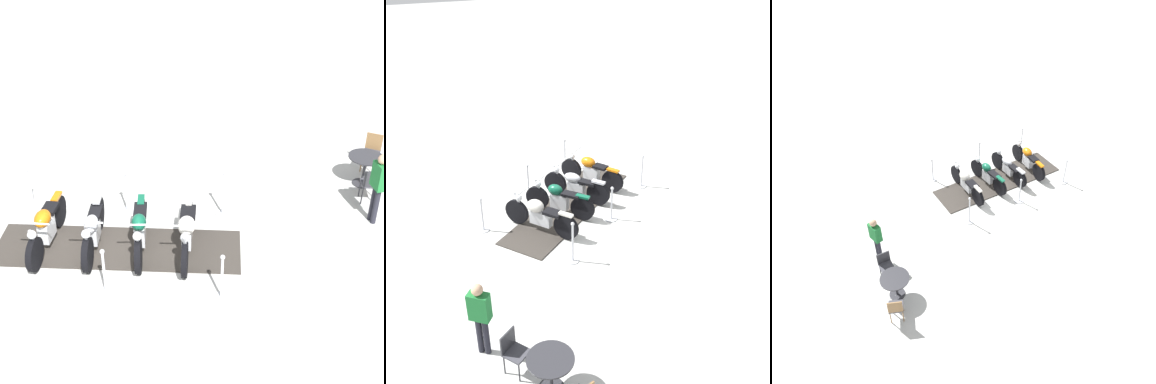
# 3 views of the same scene
# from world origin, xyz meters

# --- Properties ---
(ground_plane) EXTENTS (80.00, 80.00, 0.00)m
(ground_plane) POSITION_xyz_m (0.00, 0.00, 0.00)
(ground_plane) COLOR silver
(display_platform) EXTENTS (4.35, 4.81, 0.03)m
(display_platform) POSITION_xyz_m (0.00, 0.00, 0.02)
(display_platform) COLOR #38332D
(display_platform) RESTS_ON ground_plane
(motorcycle_copper) EXTENTS (1.85, 1.39, 1.01)m
(motorcycle_copper) POSITION_xyz_m (-0.95, 1.09, 0.51)
(motorcycle_copper) COLOR black
(motorcycle_copper) RESTS_ON display_platform
(motorcycle_chrome) EXTENTS (1.67, 1.50, 1.02)m
(motorcycle_chrome) POSITION_xyz_m (-0.33, 0.35, 0.48)
(motorcycle_chrome) COLOR black
(motorcycle_chrome) RESTS_ON display_platform
(motorcycle_forest) EXTENTS (1.60, 1.56, 1.02)m
(motorcycle_forest) POSITION_xyz_m (0.29, -0.38, 0.50)
(motorcycle_forest) COLOR black
(motorcycle_forest) RESTS_ON display_platform
(motorcycle_cream) EXTENTS (1.80, 1.52, 1.03)m
(motorcycle_cream) POSITION_xyz_m (0.90, -1.13, 0.52)
(motorcycle_cream) COLOR black
(motorcycle_cream) RESTS_ON display_platform
(stanchion_right_rear) EXTENTS (0.31, 0.31, 1.01)m
(stanchion_right_rear) POSITION_xyz_m (0.33, -2.54, 0.34)
(stanchion_right_rear) COLOR silver
(stanchion_right_rear) RESTS_ON ground_plane
(stanchion_left_mid) EXTENTS (0.35, 0.35, 1.03)m
(stanchion_left_mid) POSITION_xyz_m (1.06, 0.88, 0.31)
(stanchion_left_mid) COLOR silver
(stanchion_left_mid) RESTS_ON ground_plane
(stanchion_left_rear) EXTENTS (0.31, 0.31, 1.13)m
(stanchion_left_rear) POSITION_xyz_m (2.44, -0.78, 0.39)
(stanchion_left_rear) COLOR silver
(stanchion_left_rear) RESTS_ON ground_plane
(stanchion_right_mid) EXTENTS (0.35, 0.35, 1.05)m
(stanchion_right_mid) POSITION_xyz_m (-1.06, -0.88, 0.31)
(stanchion_right_mid) COLOR silver
(stanchion_right_mid) RESTS_ON ground_plane
(stanchion_left_front) EXTENTS (0.33, 0.33, 1.08)m
(stanchion_left_front) POSITION_xyz_m (-0.33, 2.54, 0.34)
(stanchion_left_front) COLOR silver
(stanchion_left_front) RESTS_ON ground_plane
(cafe_table) EXTENTS (0.85, 0.85, 0.76)m
(cafe_table) POSITION_xyz_m (5.77, -2.44, 0.58)
(cafe_table) COLOR #2D2D33
(cafe_table) RESTS_ON ground_plane
(cafe_chair_near_table) EXTENTS (0.50, 0.50, 0.94)m
(cafe_chair_near_table) POSITION_xyz_m (6.56, -2.20, 0.55)
(cafe_chair_near_table) COLOR olive
(cafe_chair_near_table) RESTS_ON ground_plane
(cafe_chair_across_table) EXTENTS (0.56, 0.56, 0.88)m
(cafe_chair_across_table) POSITION_xyz_m (5.12, -2.94, 0.52)
(cafe_chair_across_table) COLOR #2D2D33
(cafe_chair_across_table) RESTS_ON ground_plane
(bystander_person) EXTENTS (0.41, 0.45, 1.67)m
(bystander_person) POSITION_xyz_m (4.50, -3.38, 1.00)
(bystander_person) COLOR #23232D
(bystander_person) RESTS_ON ground_plane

